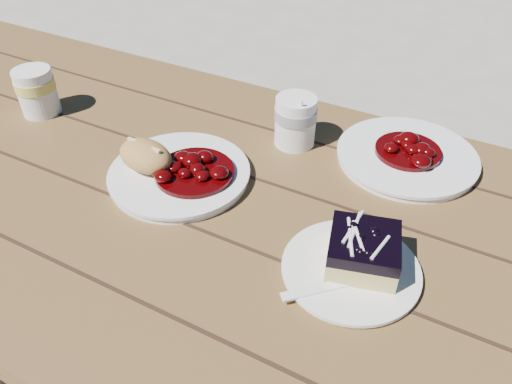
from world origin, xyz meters
The scene contains 12 objects.
ground centered at (0.00, 0.00, 0.00)m, with size 60.00×60.00×0.00m, color #A29C92.
picnic_table centered at (0.00, 0.00, 0.59)m, with size 2.00×1.55×0.75m.
main_plate centered at (0.18, 0.02, 0.76)m, with size 0.25×0.25×0.02m, color white.
goulash_stew centered at (0.21, 0.02, 0.79)m, with size 0.14×0.14×0.04m, color #3C0203, non-canonical shape.
bread_roll centered at (0.12, 0.00, 0.79)m, with size 0.11×0.07×0.06m, color #B98847.
dessert_plate centered at (0.53, -0.05, 0.76)m, with size 0.20×0.20×0.01m, color white.
blueberry_cake centered at (0.54, -0.04, 0.79)m, with size 0.12×0.12×0.06m.
fork_dessert centered at (0.51, -0.11, 0.76)m, with size 0.03×0.16×0.01m, color white, non-canonical shape.
coffee_cup centered at (0.31, 0.22, 0.80)m, with size 0.08×0.08×0.10m, color white.
second_plate centered at (0.52, 0.27, 0.76)m, with size 0.26×0.26×0.02m, color white.
second_stew centered at (0.52, 0.27, 0.79)m, with size 0.12×0.12×0.04m, color #3C0203, non-canonical shape.
second_cup centered at (-0.22, 0.07, 0.80)m, with size 0.08×0.08×0.10m, color white.
Camera 1 is at (0.63, -0.55, 1.31)m, focal length 35.00 mm.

